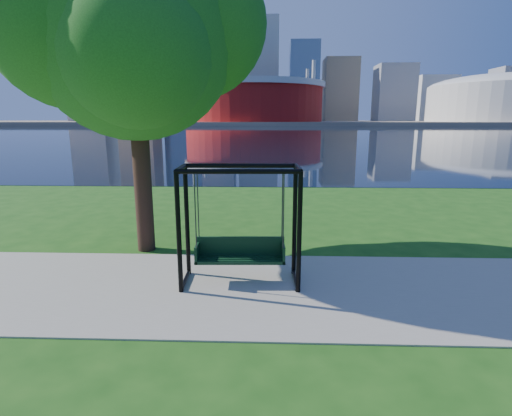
{
  "coord_description": "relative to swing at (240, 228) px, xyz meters",
  "views": [
    {
      "loc": [
        0.53,
        -8.06,
        3.39
      ],
      "look_at": [
        0.23,
        0.0,
        1.59
      ],
      "focal_mm": 28.0,
      "sensor_mm": 36.0,
      "label": 1
    }
  ],
  "objects": [
    {
      "name": "stadium",
      "position": [
        -9.91,
        235.17,
        13.03
      ],
      "size": [
        83.0,
        83.0,
        32.0
      ],
      "color": "maroon",
      "rests_on": "far_bank"
    },
    {
      "name": "river",
      "position": [
        0.09,
        102.17,
        -1.19
      ],
      "size": [
        900.0,
        180.0,
        0.02
      ],
      "primitive_type": "cube",
      "color": "black",
      "rests_on": "ground"
    },
    {
      "name": "swing",
      "position": [
        0.0,
        0.0,
        0.0
      ],
      "size": [
        2.46,
        1.14,
        2.48
      ],
      "rotation": [
        0.0,
        0.0,
        0.04
      ],
      "color": "black",
      "rests_on": "ground"
    },
    {
      "name": "path",
      "position": [
        0.09,
        -0.33,
        -1.19
      ],
      "size": [
        120.0,
        4.0,
        0.03
      ],
      "primitive_type": "cube",
      "color": "#9E937F",
      "rests_on": "ground"
    },
    {
      "name": "arena",
      "position": [
        135.09,
        235.17,
        14.67
      ],
      "size": [
        84.0,
        84.0,
        26.56
      ],
      "color": "beige",
      "rests_on": "far_bank"
    },
    {
      "name": "park_tree",
      "position": [
        -2.72,
        2.18,
        4.25
      ],
      "size": [
        6.32,
        5.71,
        7.85
      ],
      "color": "black",
      "rests_on": "ground"
    },
    {
      "name": "skyline",
      "position": [
        -4.18,
        319.57,
        34.69
      ],
      "size": [
        392.0,
        66.0,
        96.5
      ],
      "color": "gray",
      "rests_on": "far_bank"
    },
    {
      "name": "ground",
      "position": [
        0.09,
        0.17,
        -1.2
      ],
      "size": [
        900.0,
        900.0,
        0.0
      ],
      "primitive_type": "plane",
      "color": "#1E5114",
      "rests_on": "ground"
    },
    {
      "name": "far_bank",
      "position": [
        0.09,
        306.17,
        -0.2
      ],
      "size": [
        900.0,
        228.0,
        2.0
      ],
      "primitive_type": "cube",
      "color": "#937F60",
      "rests_on": "ground"
    }
  ]
}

